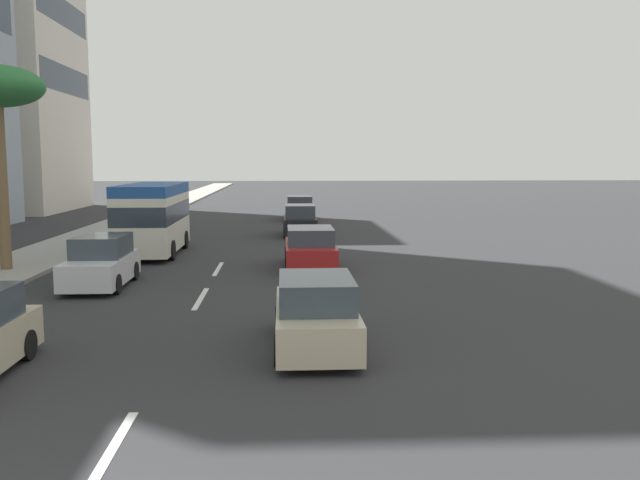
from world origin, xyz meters
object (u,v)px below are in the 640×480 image
at_px(car_fifth, 299,208).
at_px(minibus_seventh, 153,216).
at_px(car_lead, 310,249).
at_px(car_fourth, 101,263).
at_px(car_third, 300,221).
at_px(car_sixth, 316,314).

xyz_separation_m(car_fifth, minibus_seventh, (-16.90, 6.94, 0.91)).
relative_size(car_lead, car_fourth, 1.09).
relative_size(car_third, minibus_seventh, 0.64).
relative_size(car_third, car_fifth, 0.91).
distance_m(car_fifth, car_sixth, 32.27).
distance_m(car_lead, minibus_seventh, 8.06).
xyz_separation_m(car_fifth, car_sixth, (-32.26, 0.48, -0.02)).
xyz_separation_m(car_lead, minibus_seventh, (4.22, 6.80, 0.95)).
bearing_deg(car_lead, car_sixth, 178.23).
xyz_separation_m(car_sixth, minibus_seventh, (15.36, 6.46, 0.94)).
bearing_deg(car_third, car_fifth, -1.37).
height_order(car_third, minibus_seventh, minibus_seventh).
relative_size(car_fifth, minibus_seventh, 0.71).
bearing_deg(minibus_seventh, car_third, 136.10).
bearing_deg(car_third, car_lead, -179.48).
bearing_deg(car_fourth, minibus_seventh, 178.17).
distance_m(car_fourth, car_sixth, 10.17).
xyz_separation_m(car_third, car_fourth, (-14.68, 6.94, -0.01)).
relative_size(car_fifth, car_sixth, 1.08).
height_order(car_lead, minibus_seventh, minibus_seventh).
height_order(car_lead, car_third, car_third).
relative_size(car_third, car_sixth, 0.98).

